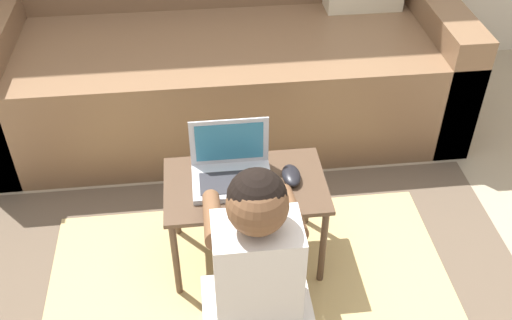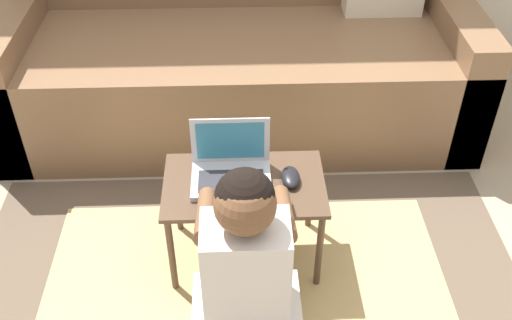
{
  "view_description": "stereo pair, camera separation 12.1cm",
  "coord_description": "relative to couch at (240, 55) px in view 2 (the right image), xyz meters",
  "views": [
    {
      "loc": [
        -0.22,
        -1.5,
        1.71
      ],
      "look_at": [
        -0.04,
        0.08,
        0.43
      ],
      "focal_mm": 42.0,
      "sensor_mm": 36.0,
      "label": 1
    },
    {
      "loc": [
        -0.1,
        -1.5,
        1.71
      ],
      "look_at": [
        -0.04,
        0.08,
        0.43
      ],
      "focal_mm": 42.0,
      "sensor_mm": 36.0,
      "label": 2
    }
  ],
  "objects": [
    {
      "name": "person_seated",
      "position": [
        -0.0,
        -1.34,
        0.01
      ],
      "size": [
        0.34,
        0.43,
        0.72
      ],
      "color": "silver",
      "rests_on": "ground_plane"
    },
    {
      "name": "area_rug",
      "position": [
        -0.0,
        -1.16,
        -0.31
      ],
      "size": [
        2.0,
        1.28,
        0.01
      ],
      "color": "brown",
      "rests_on": "ground_plane"
    },
    {
      "name": "laptop",
      "position": [
        -0.05,
        -0.95,
        0.09
      ],
      "size": [
        0.27,
        0.19,
        0.2
      ],
      "color": "#B7BCC6",
      "rests_on": "laptop_desk"
    },
    {
      "name": "ground_plane",
      "position": [
        0.08,
        -1.0,
        -0.31
      ],
      "size": [
        16.0,
        16.0,
        0.0
      ],
      "primitive_type": "plane",
      "color": "gray"
    },
    {
      "name": "laptop_desk",
      "position": [
        -0.0,
        -0.97,
        0.01
      ],
      "size": [
        0.55,
        0.34,
        0.37
      ],
      "color": "#4C3828",
      "rests_on": "ground_plane"
    },
    {
      "name": "couch",
      "position": [
        0.0,
        0.0,
        0.0
      ],
      "size": [
        2.13,
        0.9,
        0.91
      ],
      "color": "brown",
      "rests_on": "ground_plane"
    },
    {
      "name": "computer_mouse",
      "position": [
        0.16,
        -0.97,
        0.07
      ],
      "size": [
        0.06,
        0.11,
        0.04
      ],
      "color": "black",
      "rests_on": "laptop_desk"
    }
  ]
}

